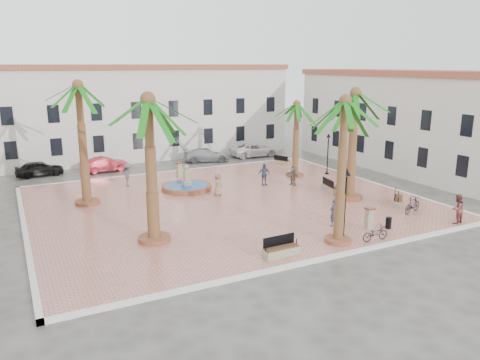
{
  "coord_description": "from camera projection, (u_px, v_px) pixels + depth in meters",
  "views": [
    {
      "loc": [
        -13.4,
        -28.48,
        9.53
      ],
      "look_at": [
        1.0,
        0.0,
        1.6
      ],
      "focal_mm": 35.0,
      "sensor_mm": 36.0,
      "label": 1
    }
  ],
  "objects": [
    {
      "name": "ground",
      "position": [
        227.0,
        204.0,
        32.83
      ],
      "size": [
        120.0,
        120.0,
        0.0
      ],
      "primitive_type": "plane",
      "color": "#56544F",
      "rests_on": "ground"
    },
    {
      "name": "plaza",
      "position": [
        227.0,
        203.0,
        32.81
      ],
      "size": [
        26.0,
        22.0,
        0.15
      ],
      "primitive_type": "cube",
      "color": "tan",
      "rests_on": "ground"
    },
    {
      "name": "kerb_n",
      "position": [
        175.0,
        171.0,
        42.34
      ],
      "size": [
        26.3,
        0.3,
        0.16
      ],
      "primitive_type": "cube",
      "color": "silver",
      "rests_on": "ground"
    },
    {
      "name": "kerb_s",
      "position": [
        322.0,
        259.0,
        23.29
      ],
      "size": [
        26.3,
        0.3,
        0.16
      ],
      "primitive_type": "cube",
      "color": "silver",
      "rests_on": "ground"
    },
    {
      "name": "kerb_e",
      "position": [
        370.0,
        182.0,
        38.51
      ],
      "size": [
        0.3,
        22.3,
        0.16
      ],
      "primitive_type": "cube",
      "color": "silver",
      "rests_on": "ground"
    },
    {
      "name": "kerb_w",
      "position": [
        25.0,
        232.0,
        27.12
      ],
      "size": [
        0.3,
        22.3,
        0.16
      ],
      "primitive_type": "cube",
      "color": "silver",
      "rests_on": "ground"
    },
    {
      "name": "building_north",
      "position": [
        146.0,
        111.0,
        49.0
      ],
      "size": [
        30.4,
        7.4,
        9.5
      ],
      "color": "silver",
      "rests_on": "ground"
    },
    {
      "name": "building_east",
      "position": [
        417.0,
        121.0,
        42.23
      ],
      "size": [
        7.4,
        26.4,
        9.0
      ],
      "rotation": [
        0.0,
        0.0,
        1.57
      ],
      "color": "silver",
      "rests_on": "ground"
    },
    {
      "name": "fountain",
      "position": [
        187.0,
        186.0,
        35.88
      ],
      "size": [
        3.81,
        3.81,
        1.97
      ],
      "color": "#965235",
      "rests_on": "plaza"
    },
    {
      "name": "palm_nw",
      "position": [
        79.0,
        99.0,
        30.58
      ],
      "size": [
        5.38,
        5.38,
        8.44
      ],
      "color": "#965235",
      "rests_on": "plaza"
    },
    {
      "name": "palm_sw",
      "position": [
        149.0,
        117.0,
        23.88
      ],
      "size": [
        5.75,
        5.75,
        8.05
      ],
      "color": "#965235",
      "rests_on": "plaza"
    },
    {
      "name": "palm_s",
      "position": [
        344.0,
        116.0,
        23.73
      ],
      "size": [
        4.69,
        4.69,
        7.93
      ],
      "color": "#965235",
      "rests_on": "plaza"
    },
    {
      "name": "palm_e",
      "position": [
        355.0,
        106.0,
        31.97
      ],
      "size": [
        5.7,
        5.7,
        7.89
      ],
      "color": "#965235",
      "rests_on": "plaza"
    },
    {
      "name": "palm_ne",
      "position": [
        297.0,
        113.0,
        38.97
      ],
      "size": [
        4.8,
        4.8,
        6.49
      ],
      "color": "#965235",
      "rests_on": "plaza"
    },
    {
      "name": "bench_s",
      "position": [
        281.0,
        251.0,
        23.44
      ],
      "size": [
        1.96,
        0.66,
        1.03
      ],
      "rotation": [
        0.0,
        0.0,
        0.03
      ],
      "color": "gray",
      "rests_on": "plaza"
    },
    {
      "name": "bench_se",
      "position": [
        398.0,
        200.0,
        32.07
      ],
      "size": [
        1.8,
        1.76,
        1.02
      ],
      "rotation": [
        0.0,
        0.0,
        0.77
      ],
      "color": "gray",
      "rests_on": "plaza"
    },
    {
      "name": "bench_e",
      "position": [
        330.0,
        188.0,
        35.35
      ],
      "size": [
        0.9,
        1.94,
        0.98
      ],
      "rotation": [
        0.0,
        0.0,
        1.39
      ],
      "color": "gray",
      "rests_on": "plaza"
    },
    {
      "name": "bench_ne",
      "position": [
        282.0,
        162.0,
        44.92
      ],
      "size": [
        1.14,
        1.71,
        0.87
      ],
      "rotation": [
        0.0,
        0.0,
        1.99
      ],
      "color": "gray",
      "rests_on": "plaza"
    },
    {
      "name": "lamppost_s",
      "position": [
        345.0,
        192.0,
        25.05
      ],
      "size": [
        0.44,
        0.44,
        4.03
      ],
      "color": "black",
      "rests_on": "plaza"
    },
    {
      "name": "lamppost_e",
      "position": [
        328.0,
        147.0,
        40.46
      ],
      "size": [
        0.39,
        0.39,
        3.59
      ],
      "color": "black",
      "rests_on": "plaza"
    },
    {
      "name": "bollard_se",
      "position": [
        369.0,
        218.0,
        27.14
      ],
      "size": [
        0.51,
        0.51,
        1.32
      ],
      "rotation": [
        0.0,
        0.0,
        -0.09
      ],
      "color": "gray",
      "rests_on": "plaza"
    },
    {
      "name": "bollard_n",
      "position": [
        179.0,
        170.0,
        39.75
      ],
      "size": [
        0.53,
        0.53,
        1.27
      ],
      "rotation": [
        0.0,
        0.0,
        0.17
      ],
      "color": "gray",
      "rests_on": "plaza"
    },
    {
      "name": "bollard_e",
      "position": [
        347.0,
        182.0,
        35.67
      ],
      "size": [
        0.5,
        0.5,
        1.25
      ],
      "rotation": [
        0.0,
        0.0,
        0.12
      ],
      "color": "gray",
      "rests_on": "plaza"
    },
    {
      "name": "litter_bin",
      "position": [
        388.0,
        223.0,
        27.4
      ],
      "size": [
        0.35,
        0.35,
        0.67
      ],
      "primitive_type": "cylinder",
      "color": "black",
      "rests_on": "plaza"
    },
    {
      "name": "cyclist_a",
      "position": [
        334.0,
        212.0,
        27.68
      ],
      "size": [
        0.71,
        0.57,
        1.69
      ],
      "primitive_type": "imported",
      "rotation": [
        0.0,
        0.0,
        3.43
      ],
      "color": "#303448",
      "rests_on": "plaza"
    },
    {
      "name": "bicycle_a",
      "position": [
        375.0,
        233.0,
        25.43
      ],
      "size": [
        1.65,
        0.64,
        0.85
      ],
      "primitive_type": "imported",
      "rotation": [
        0.0,
        0.0,
        1.53
      ],
      "color": "black",
      "rests_on": "plaza"
    },
    {
      "name": "cyclist_b",
      "position": [
        457.0,
        209.0,
        28.13
      ],
      "size": [
        0.99,
        0.83,
        1.82
      ],
      "primitive_type": "imported",
      "rotation": [
        0.0,
        0.0,
        3.31
      ],
      "color": "brown",
      "rests_on": "plaza"
    },
    {
      "name": "bicycle_b",
      "position": [
        412.0,
        205.0,
        30.17
      ],
      "size": [
        1.89,
        0.98,
        1.09
      ],
      "primitive_type": "imported",
      "rotation": [
        0.0,
        0.0,
        1.84
      ],
      "color": "black",
      "rests_on": "plaza"
    },
    {
      "name": "pedestrian_fountain_a",
      "position": [
        218.0,
        184.0,
        34.08
      ],
      "size": [
        1.01,
        0.92,
        1.73
      ],
      "primitive_type": "imported",
      "rotation": [
        0.0,
        0.0,
        0.57
      ],
      "color": "#8A7152",
      "rests_on": "plaza"
    },
    {
      "name": "pedestrian_fountain_b",
      "position": [
        264.0,
        174.0,
        37.1
      ],
      "size": [
        1.05,
        0.48,
        1.75
      ],
      "primitive_type": "imported",
      "rotation": [
        0.0,
        0.0,
        -0.05
      ],
      "color": "#3C4661",
      "rests_on": "plaza"
    },
    {
      "name": "pedestrian_north",
      "position": [
        128.0,
        175.0,
        36.84
      ],
      "size": [
        0.95,
        1.3,
        1.8
      ],
      "primitive_type": "imported",
      "rotation": [
        0.0,
        0.0,
        1.3
      ],
      "color": "#515056",
      "rests_on": "plaza"
    },
    {
      "name": "pedestrian_east",
      "position": [
        293.0,
        176.0,
        37.09
      ],
      "size": [
        0.69,
        1.51,
        1.57
      ],
      "primitive_type": "imported",
      "rotation": [
        0.0,
        0.0,
        -1.41
      ],
      "color": "#786A5D",
      "rests_on": "plaza"
    },
    {
      "name": "car_black",
      "position": [
        39.0,
        169.0,
        40.74
      ],
      "size": [
        4.09,
        1.9,
        1.36
      ],
      "primitive_type": "imported",
      "rotation": [
        0.0,
        0.0,
        1.65
      ],
      "color": "black",
      "rests_on": "ground"
    },
    {
      "name": "car_red",
      "position": [
        106.0,
        164.0,
        42.44
      ],
      "size": [
        4.19,
        1.76,
        1.35
      ],
      "primitive_type": "imported",
      "rotation": [
        0.0,
        0.0,
        1.66
      ],
      "color": "#AE222F",
      "rests_on": "ground"
    },
    {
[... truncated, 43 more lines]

